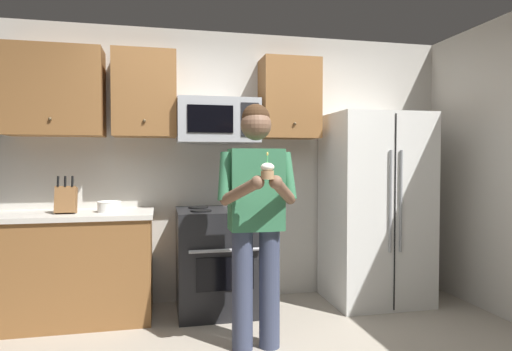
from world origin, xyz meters
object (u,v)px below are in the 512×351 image
(oven_range, at_px, (220,260))
(person, at_px, (256,211))
(cupcake, at_px, (267,171))
(knife_block, at_px, (66,200))
(bowl_large_white, at_px, (109,206))
(microwave, at_px, (218,121))
(refrigerator, at_px, (375,208))

(oven_range, height_order, person, person)
(oven_range, relative_size, cupcake, 5.36)
(knife_block, distance_m, bowl_large_white, 0.34)
(oven_range, height_order, cupcake, cupcake)
(knife_block, distance_m, person, 1.65)
(oven_range, bearing_deg, bowl_large_white, -179.64)
(microwave, xyz_separation_m, person, (0.15, -0.97, -0.72))
(microwave, distance_m, knife_block, 1.46)
(bowl_large_white, bearing_deg, cupcake, -46.92)
(bowl_large_white, distance_m, cupcake, 1.64)
(person, bearing_deg, cupcake, -90.00)
(refrigerator, relative_size, bowl_large_white, 9.02)
(microwave, distance_m, bowl_large_white, 1.21)
(oven_range, relative_size, bowl_large_white, 4.67)
(bowl_large_white, bearing_deg, microwave, 7.55)
(microwave, height_order, refrigerator, microwave)
(knife_block, xyz_separation_m, bowl_large_white, (0.34, 0.02, -0.06))
(oven_range, height_order, bowl_large_white, bowl_large_white)
(oven_range, xyz_separation_m, knife_block, (-1.28, -0.03, 0.57))
(microwave, xyz_separation_m, refrigerator, (1.50, -0.16, -0.82))
(bowl_large_white, relative_size, person, 0.11)
(oven_range, height_order, knife_block, knife_block)
(bowl_large_white, bearing_deg, oven_range, 0.36)
(refrigerator, height_order, cupcake, refrigerator)
(microwave, relative_size, cupcake, 4.26)
(oven_range, relative_size, person, 0.53)
(oven_range, bearing_deg, cupcake, -82.74)
(refrigerator, bearing_deg, knife_block, 179.80)
(bowl_large_white, height_order, cupcake, cupcake)
(oven_range, distance_m, knife_block, 1.40)
(oven_range, distance_m, microwave, 1.26)
(knife_block, relative_size, cupcake, 1.84)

